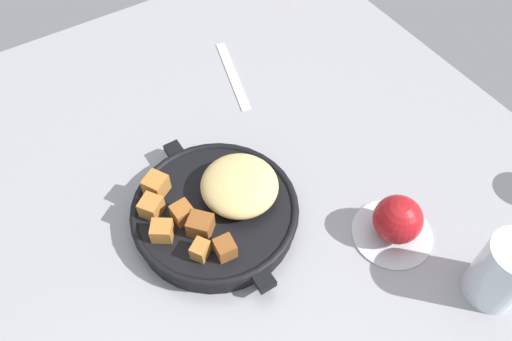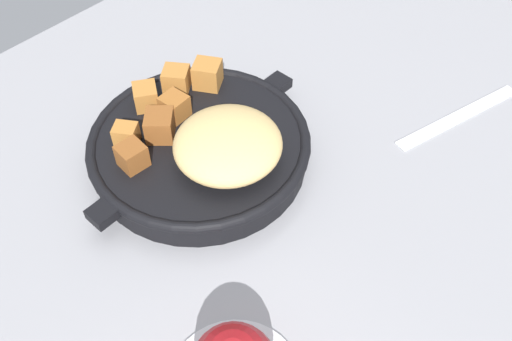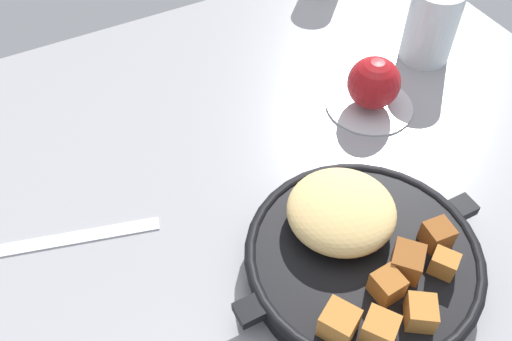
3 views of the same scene
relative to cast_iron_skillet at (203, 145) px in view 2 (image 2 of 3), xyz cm
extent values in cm
cube|color=gray|center=(-4.94, 9.72, -3.84)|extent=(98.57, 86.42, 2.40)
cylinder|color=black|center=(0.04, -0.47, -1.04)|extent=(23.11, 23.11, 3.20)
torus|color=black|center=(0.04, -0.47, 0.30)|extent=(23.85, 23.85, 1.20)
cube|color=black|center=(12.80, -0.47, 0.08)|extent=(2.64, 2.40, 1.20)
cube|color=black|center=(-12.73, -0.47, 0.08)|extent=(2.64, 2.40, 1.20)
ellipsoid|color=tan|center=(-0.12, 3.77, 2.62)|extent=(11.11, 10.95, 4.13)
cube|color=#935623|center=(-0.79, -4.96, 1.86)|extent=(2.69, 2.78, 2.62)
cube|color=#A86B2D|center=(-6.82, -6.02, 2.05)|extent=(3.98, 4.02, 2.98)
cube|color=#A86B2D|center=(5.45, -5.56, 1.75)|extent=(2.99, 3.10, 2.39)
cube|color=brown|center=(6.99, -2.73, 1.85)|extent=(2.80, 2.72, 2.58)
cube|color=#A86B2D|center=(-3.94, -8.13, 1.90)|extent=(3.84, 3.87, 2.70)
cube|color=brown|center=(2.31, -3.83, 1.99)|extent=(4.26, 4.24, 2.87)
cube|color=#A86B2D|center=(0.24, -8.54, 1.83)|extent=(3.67, 3.74, 2.55)
cube|color=silver|center=(-25.00, 17.20, -2.46)|extent=(18.13, 6.46, 0.36)
camera|label=1|loc=(35.77, -16.15, 60.41)|focal=35.50mm
camera|label=2|loc=(26.88, 32.16, 43.87)|focal=39.86mm
camera|label=3|loc=(-23.43, -21.84, 47.38)|focal=38.98mm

